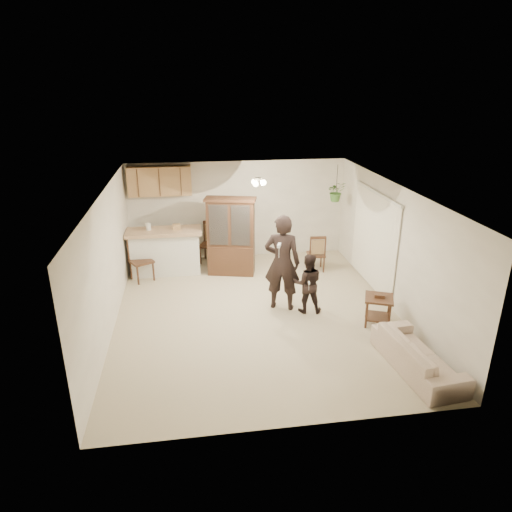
{
  "coord_description": "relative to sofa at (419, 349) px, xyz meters",
  "views": [
    {
      "loc": [
        -1.21,
        -8.02,
        4.36
      ],
      "look_at": [
        0.04,
        0.4,
        1.07
      ],
      "focal_mm": 32.0,
      "sensor_mm": 36.0,
      "label": 1
    }
  ],
  "objects": [
    {
      "name": "adult",
      "position": [
        -1.73,
        2.44,
        0.53
      ],
      "size": [
        0.76,
        0.63,
        1.8
      ],
      "primitive_type": "imported",
      "rotation": [
        0.0,
        0.0,
        2.79
      ],
      "color": "black",
      "rests_on": "floor"
    },
    {
      "name": "ceiling",
      "position": [
        -2.27,
        2.25,
        2.13
      ],
      "size": [
        5.5,
        6.5,
        0.02
      ],
      "primitive_type": "cube",
      "color": "white",
      "rests_on": "wall_back"
    },
    {
      "name": "wall_right",
      "position": [
        0.48,
        2.25,
        0.88
      ],
      "size": [
        0.02,
        6.5,
        2.5
      ],
      "primitive_type": "cube",
      "color": "silver",
      "rests_on": "ground"
    },
    {
      "name": "plant_cord",
      "position": [
        0.03,
        4.65,
        1.81
      ],
      "size": [
        0.01,
        0.01,
        0.65
      ],
      "primitive_type": "cylinder",
      "color": "black",
      "rests_on": "ceiling"
    },
    {
      "name": "upper_cabinets",
      "position": [
        -4.17,
        5.32,
        1.73
      ],
      "size": [
        1.5,
        0.34,
        0.7
      ],
      "primitive_type": "cube",
      "color": "olive",
      "rests_on": "wall_back"
    },
    {
      "name": "china_hutch",
      "position": [
        -2.56,
        4.36,
        0.55
      ],
      "size": [
        1.25,
        0.71,
        1.85
      ],
      "rotation": [
        0.0,
        0.0,
        -0.23
      ],
      "color": "#341E13",
      "rests_on": "floor"
    },
    {
      "name": "ceiling_fixture",
      "position": [
        -2.07,
        3.45,
        2.03
      ],
      "size": [
        0.36,
        0.36,
        0.2
      ],
      "primitive_type": null,
      "color": "beige",
      "rests_on": "ceiling"
    },
    {
      "name": "sofa",
      "position": [
        0.0,
        0.0,
        0.0
      ],
      "size": [
        0.91,
        1.94,
        0.73
      ],
      "primitive_type": "imported",
      "rotation": [
        0.0,
        0.0,
        1.67
      ],
      "color": "beige",
      "rests_on": "floor"
    },
    {
      "name": "breakfast_bar",
      "position": [
        -4.12,
        4.6,
        0.13
      ],
      "size": [
        1.6,
        0.55,
        1.0
      ],
      "primitive_type": "cube",
      "color": "silver",
      "rests_on": "floor"
    },
    {
      "name": "controller_adult",
      "position": [
        -1.89,
        2.01,
        1.14
      ],
      "size": [
        0.11,
        0.18,
        0.05
      ],
      "primitive_type": "cube",
      "rotation": [
        0.0,
        0.0,
        2.79
      ],
      "color": "silver",
      "rests_on": "adult"
    },
    {
      "name": "wall_left",
      "position": [
        -5.02,
        2.25,
        0.88
      ],
      "size": [
        0.02,
        6.5,
        2.5
      ],
      "primitive_type": "cube",
      "color": "silver",
      "rests_on": "ground"
    },
    {
      "name": "child",
      "position": [
        -1.26,
        2.2,
        0.31
      ],
      "size": [
        0.74,
        0.62,
        1.35
      ],
      "primitive_type": "imported",
      "rotation": [
        0.0,
        0.0,
        2.97
      ],
      "color": "black",
      "rests_on": "floor"
    },
    {
      "name": "wall_back",
      "position": [
        -2.27,
        5.5,
        0.88
      ],
      "size": [
        5.5,
        0.02,
        2.5
      ],
      "primitive_type": "cube",
      "color": "silver",
      "rests_on": "ground"
    },
    {
      "name": "side_table",
      "position": [
        -0.06,
        1.49,
        -0.07
      ],
      "size": [
        0.67,
        0.67,
        0.63
      ],
      "rotation": [
        0.0,
        0.0,
        -0.39
      ],
      "color": "#341E13",
      "rests_on": "floor"
    },
    {
      "name": "floor",
      "position": [
        -2.27,
        2.25,
        -0.37
      ],
      "size": [
        6.5,
        6.5,
        0.0
      ],
      "primitive_type": "plane",
      "color": "#BEAE90",
      "rests_on": "ground"
    },
    {
      "name": "controller_child",
      "position": [
        -1.31,
        1.92,
        0.39
      ],
      "size": [
        0.05,
        0.11,
        0.03
      ],
      "primitive_type": "cube",
      "rotation": [
        0.0,
        0.0,
        2.97
      ],
      "color": "silver",
      "rests_on": "child"
    },
    {
      "name": "wall_front",
      "position": [
        -2.27,
        -1.0,
        0.88
      ],
      "size": [
        5.5,
        0.02,
        2.5
      ],
      "primitive_type": "cube",
      "color": "silver",
      "rests_on": "ground"
    },
    {
      "name": "chair_hutch_left",
      "position": [
        -3.04,
        5.16,
        -0.08
      ],
      "size": [
        0.59,
        0.59,
        1.03
      ],
      "rotation": [
        0.0,
        0.0,
        -0.38
      ],
      "color": "#341E13",
      "rests_on": "floor"
    },
    {
      "name": "chair_bar",
      "position": [
        -4.66,
        4.26,
        -0.07
      ],
      "size": [
        0.63,
        0.63,
        1.05
      ],
      "rotation": [
        0.0,
        0.0,
        0.51
      ],
      "color": "#341E13",
      "rests_on": "floor"
    },
    {
      "name": "chair_hutch_right",
      "position": [
        -0.51,
        4.25,
        -0.1
      ],
      "size": [
        0.44,
        0.44,
        0.93
      ],
      "rotation": [
        0.0,
        0.0,
        3.06
      ],
      "color": "#341E13",
      "rests_on": "floor"
    },
    {
      "name": "hanging_plant",
      "position": [
        0.03,
        4.65,
        1.48
      ],
      "size": [
        0.43,
        0.37,
        0.48
      ],
      "primitive_type": "imported",
      "color": "#396127",
      "rests_on": "ceiling"
    },
    {
      "name": "vertical_blinds",
      "position": [
        0.44,
        3.15,
        0.73
      ],
      "size": [
        0.06,
        2.3,
        2.1
      ],
      "primitive_type": null,
      "color": "white",
      "rests_on": "wall_right"
    },
    {
      "name": "bar_top",
      "position": [
        -4.12,
        4.6,
        0.68
      ],
      "size": [
        1.75,
        0.7,
        0.08
      ],
      "primitive_type": "cube",
      "color": "tan",
      "rests_on": "breakfast_bar"
    }
  ]
}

